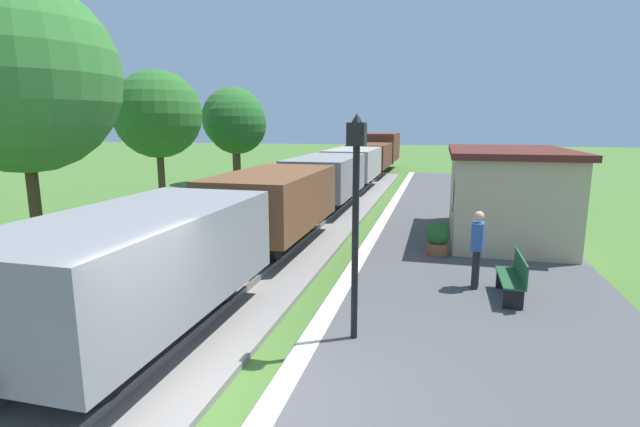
{
  "coord_description": "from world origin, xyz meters",
  "views": [
    {
      "loc": [
        2.36,
        -5.09,
        3.8
      ],
      "look_at": [
        -0.86,
        7.6,
        1.29
      ],
      "focal_mm": 26.53,
      "sensor_mm": 36.0,
      "label": 1
    }
  ],
  "objects_px": {
    "potted_planter": "(438,238)",
    "tree_trackside_mid": "(20,77)",
    "tree_trackside_far": "(158,115)",
    "person_waiting": "(477,246)",
    "tree_field_distant": "(233,119)",
    "lamp_post_near": "(356,187)",
    "bench_near_hut": "(514,277)",
    "freight_train": "(344,170)",
    "tree_field_left": "(237,125)",
    "station_hut": "(506,193)"
  },
  "relations": [
    {
      "from": "tree_trackside_mid",
      "to": "person_waiting",
      "type": "bearing_deg",
      "value": 5.84
    },
    {
      "from": "lamp_post_near",
      "to": "bench_near_hut",
      "type": "bearing_deg",
      "value": 42.16
    },
    {
      "from": "person_waiting",
      "to": "tree_field_distant",
      "type": "relative_size",
      "value": 0.28
    },
    {
      "from": "bench_near_hut",
      "to": "tree_trackside_far",
      "type": "bearing_deg",
      "value": 150.42
    },
    {
      "from": "tree_trackside_mid",
      "to": "tree_field_distant",
      "type": "distance_m",
      "value": 19.0
    },
    {
      "from": "station_hut",
      "to": "person_waiting",
      "type": "relative_size",
      "value": 3.39
    },
    {
      "from": "tree_trackside_far",
      "to": "tree_field_left",
      "type": "xyz_separation_m",
      "value": [
        1.1,
        5.13,
        -0.41
      ]
    },
    {
      "from": "freight_train",
      "to": "tree_field_left",
      "type": "distance_m",
      "value": 5.86
    },
    {
      "from": "freight_train",
      "to": "bench_near_hut",
      "type": "relative_size",
      "value": 26.13
    },
    {
      "from": "bench_near_hut",
      "to": "potted_planter",
      "type": "relative_size",
      "value": 1.64
    },
    {
      "from": "station_hut",
      "to": "lamp_post_near",
      "type": "relative_size",
      "value": 1.57
    },
    {
      "from": "tree_trackside_mid",
      "to": "tree_field_left",
      "type": "height_order",
      "value": "tree_trackside_mid"
    },
    {
      "from": "freight_train",
      "to": "tree_field_distant",
      "type": "bearing_deg",
      "value": 151.96
    },
    {
      "from": "tree_trackside_far",
      "to": "tree_field_left",
      "type": "distance_m",
      "value": 5.27
    },
    {
      "from": "tree_trackside_far",
      "to": "tree_trackside_mid",
      "type": "bearing_deg",
      "value": -79.46
    },
    {
      "from": "lamp_post_near",
      "to": "tree_field_left",
      "type": "relative_size",
      "value": 0.71
    },
    {
      "from": "freight_train",
      "to": "person_waiting",
      "type": "xyz_separation_m",
      "value": [
        5.62,
        -13.39,
        -0.27
      ]
    },
    {
      "from": "station_hut",
      "to": "tree_field_distant",
      "type": "xyz_separation_m",
      "value": [
        -14.79,
        12.43,
        2.42
      ]
    },
    {
      "from": "potted_planter",
      "to": "lamp_post_near",
      "type": "height_order",
      "value": "lamp_post_near"
    },
    {
      "from": "freight_train",
      "to": "station_hut",
      "type": "distance_m",
      "value": 10.64
    },
    {
      "from": "potted_planter",
      "to": "tree_field_distant",
      "type": "bearing_deg",
      "value": 130.19
    },
    {
      "from": "person_waiting",
      "to": "potted_planter",
      "type": "height_order",
      "value": "person_waiting"
    },
    {
      "from": "tree_field_distant",
      "to": "tree_trackside_far",
      "type": "bearing_deg",
      "value": -81.06
    },
    {
      "from": "bench_near_hut",
      "to": "tree_field_left",
      "type": "bearing_deg",
      "value": 133.1
    },
    {
      "from": "potted_planter",
      "to": "tree_trackside_mid",
      "type": "xyz_separation_m",
      "value": [
        -9.62,
        -3.58,
        4.14
      ]
    },
    {
      "from": "person_waiting",
      "to": "tree_trackside_far",
      "type": "distance_m",
      "value": 13.93
    },
    {
      "from": "potted_planter",
      "to": "tree_trackside_mid",
      "type": "bearing_deg",
      "value": -159.57
    },
    {
      "from": "freight_train",
      "to": "tree_field_distant",
      "type": "xyz_separation_m",
      "value": [
        -7.99,
        4.25,
        2.62
      ]
    },
    {
      "from": "station_hut",
      "to": "bench_near_hut",
      "type": "xyz_separation_m",
      "value": [
        -0.47,
        -5.71,
        -0.93
      ]
    },
    {
      "from": "person_waiting",
      "to": "potted_planter",
      "type": "bearing_deg",
      "value": -61.81
    },
    {
      "from": "station_hut",
      "to": "potted_planter",
      "type": "relative_size",
      "value": 6.33
    },
    {
      "from": "person_waiting",
      "to": "tree_trackside_mid",
      "type": "bearing_deg",
      "value": 15.83
    },
    {
      "from": "station_hut",
      "to": "potted_planter",
      "type": "height_order",
      "value": "station_hut"
    },
    {
      "from": "bench_near_hut",
      "to": "potted_planter",
      "type": "height_order",
      "value": "potted_planter"
    },
    {
      "from": "potted_planter",
      "to": "tree_field_distant",
      "type": "distance_m",
      "value": 20.09
    },
    {
      "from": "person_waiting",
      "to": "station_hut",
      "type": "bearing_deg",
      "value": -92.72
    },
    {
      "from": "bench_near_hut",
      "to": "person_waiting",
      "type": "bearing_deg",
      "value": 145.01
    },
    {
      "from": "freight_train",
      "to": "potted_planter",
      "type": "distance_m",
      "value": 11.91
    },
    {
      "from": "lamp_post_near",
      "to": "tree_field_distant",
      "type": "bearing_deg",
      "value": 118.99
    },
    {
      "from": "potted_planter",
      "to": "lamp_post_near",
      "type": "xyz_separation_m",
      "value": [
        -1.31,
        -5.58,
        2.08
      ]
    },
    {
      "from": "potted_planter",
      "to": "tree_field_left",
      "type": "bearing_deg",
      "value": 137.04
    },
    {
      "from": "bench_near_hut",
      "to": "tree_trackside_far",
      "type": "height_order",
      "value": "tree_trackside_far"
    },
    {
      "from": "person_waiting",
      "to": "potted_planter",
      "type": "distance_m",
      "value": 2.69
    },
    {
      "from": "tree_field_distant",
      "to": "station_hut",
      "type": "bearing_deg",
      "value": -40.06
    },
    {
      "from": "person_waiting",
      "to": "tree_trackside_far",
      "type": "bearing_deg",
      "value": -19.25
    },
    {
      "from": "tree_field_left",
      "to": "tree_field_distant",
      "type": "xyz_separation_m",
      "value": [
        -2.83,
        5.86,
        0.34
      ]
    },
    {
      "from": "person_waiting",
      "to": "lamp_post_near",
      "type": "relative_size",
      "value": 0.46
    },
    {
      "from": "freight_train",
      "to": "bench_near_hut",
      "type": "xyz_separation_m",
      "value": [
        6.33,
        -13.89,
        -0.73
      ]
    },
    {
      "from": "lamp_post_near",
      "to": "tree_trackside_far",
      "type": "relative_size",
      "value": 0.63
    },
    {
      "from": "potted_planter",
      "to": "tree_field_left",
      "type": "distance_m",
      "value": 13.93
    }
  ]
}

